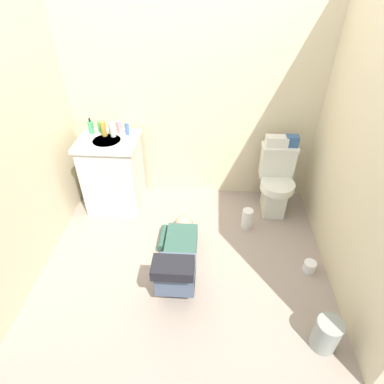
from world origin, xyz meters
name	(u,v)px	position (x,y,z in m)	size (l,w,h in m)	color
ground_plane	(186,258)	(0.00, 0.00, -0.02)	(3.08, 3.15, 0.04)	#A08E7F
wall_back	(193,91)	(0.00, 1.11, 1.20)	(2.74, 0.08, 2.40)	beige
wall_left	(5,139)	(-1.33, 0.00, 1.20)	(0.08, 2.15, 2.40)	beige
wall_right	(373,151)	(1.33, 0.00, 1.20)	(0.08, 2.15, 2.40)	beige
toilet	(276,181)	(0.90, 0.78, 0.37)	(0.36, 0.46, 0.75)	silver
vanity_cabinet	(113,173)	(-0.84, 0.76, 0.42)	(0.60, 0.52, 0.82)	silver
faucet	(110,128)	(-0.84, 0.90, 0.87)	(0.02, 0.02, 0.10)	silver
person_plumber	(178,257)	(-0.05, -0.16, 0.18)	(0.39, 1.06, 0.52)	#33594C
tissue_box	(277,141)	(0.86, 0.87, 0.80)	(0.22, 0.11, 0.10)	silver
toiletry_bag	(292,141)	(1.01, 0.87, 0.81)	(0.12, 0.09, 0.11)	#33598C
soap_dispenser	(91,127)	(-1.03, 0.88, 0.89)	(0.06, 0.06, 0.17)	#409D61
bottle_green	(100,127)	(-0.94, 0.92, 0.88)	(0.05, 0.05, 0.12)	#48A44C
bottle_amber	(104,129)	(-0.88, 0.84, 0.90)	(0.05, 0.05, 0.15)	gold
bottle_clear	(112,129)	(-0.79, 0.83, 0.90)	(0.06, 0.06, 0.15)	silver
bottle_pink	(119,127)	(-0.74, 0.91, 0.88)	(0.05, 0.05, 0.13)	pink
bottle_blue	(127,129)	(-0.65, 0.88, 0.88)	(0.04, 0.04, 0.12)	#4468B9
trash_can	(326,334)	(1.07, -0.77, 0.14)	(0.19, 0.19, 0.28)	#929B91
paper_towel_roll	(247,219)	(0.60, 0.46, 0.11)	(0.11, 0.11, 0.22)	white
toilet_paper_roll	(309,266)	(1.13, -0.08, 0.05)	(0.11, 0.11, 0.10)	white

